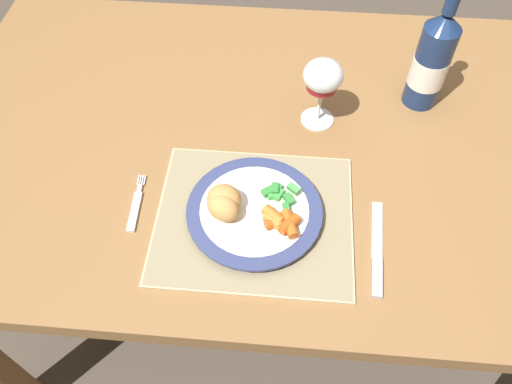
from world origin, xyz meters
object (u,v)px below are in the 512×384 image
object	(u,v)px
dinner_plate	(255,212)
table_knife	(377,256)
fork	(136,207)
wine_glass	(323,79)
bottle	(432,61)
dining_table	(263,162)

from	to	relation	value
dinner_plate	table_knife	world-z (taller)	dinner_plate
dinner_plate	table_knife	bearing A→B (deg)	-16.45
dinner_plate	fork	world-z (taller)	dinner_plate
wine_glass	bottle	size ratio (longest dim) A/B	0.55
wine_glass	dinner_plate	bearing A→B (deg)	-113.06
dinner_plate	bottle	distance (m)	0.46
bottle	fork	bearing A→B (deg)	-148.67
fork	wine_glass	distance (m)	0.42
dinner_plate	fork	distance (m)	0.21
dining_table	dinner_plate	bearing A→B (deg)	-89.69
wine_glass	fork	bearing A→B (deg)	-142.32
table_knife	bottle	world-z (taller)	bottle
dining_table	dinner_plate	distance (m)	0.23
table_knife	bottle	bearing A→B (deg)	74.20
table_knife	wine_glass	world-z (taller)	wine_glass
table_knife	wine_glass	distance (m)	0.34
dining_table	table_knife	bearing A→B (deg)	-51.67
dining_table	bottle	size ratio (longest dim) A/B	5.05
dinner_plate	wine_glass	bearing A→B (deg)	66.94
dining_table	fork	bearing A→B (deg)	-136.56
wine_glass	bottle	distance (m)	0.23
dinner_plate	wine_glass	distance (m)	0.29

